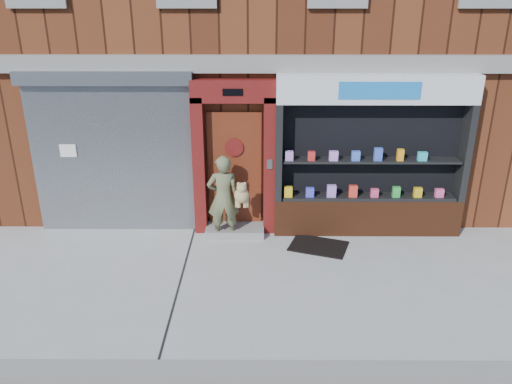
{
  "coord_description": "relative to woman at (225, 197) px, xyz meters",
  "views": [
    {
      "loc": [
        -0.3,
        -6.89,
        4.23
      ],
      "look_at": [
        -0.35,
        1.0,
        1.14
      ],
      "focal_mm": 35.0,
      "sensor_mm": 36.0,
      "label": 1
    }
  ],
  "objects": [
    {
      "name": "curb",
      "position": [
        0.92,
        -3.69,
        -0.76
      ],
      "size": [
        60.0,
        0.3,
        0.12
      ],
      "primitive_type": "cube",
      "color": "gray",
      "rests_on": "ground"
    },
    {
      "name": "red_door_bay",
      "position": [
        0.17,
        0.32,
        0.64
      ],
      "size": [
        1.52,
        0.58,
        2.9
      ],
      "color": "#4F0E0D",
      "rests_on": "ground"
    },
    {
      "name": "shutter_bay",
      "position": [
        -2.08,
        0.39,
        0.9
      ],
      "size": [
        3.1,
        0.3,
        3.04
      ],
      "color": "gray",
      "rests_on": "ground"
    },
    {
      "name": "doormat",
      "position": [
        1.71,
        -0.36,
        -0.8
      ],
      "size": [
        1.17,
        0.99,
        0.02
      ],
      "primitive_type": "cube",
      "rotation": [
        0.0,
        0.0,
        -0.34
      ],
      "color": "black",
      "rests_on": "ground"
    },
    {
      "name": "woman",
      "position": [
        0.0,
        0.0,
        0.0
      ],
      "size": [
        0.8,
        0.45,
        1.61
      ],
      "color": "#626643",
      "rests_on": "ground"
    },
    {
      "name": "pharmacy_bay",
      "position": [
        2.67,
        0.27,
        0.56
      ],
      "size": [
        3.5,
        0.41,
        3.0
      ],
      "color": "#5C2B15",
      "rests_on": "ground"
    },
    {
      "name": "ground",
      "position": [
        0.92,
        -1.54,
        -0.82
      ],
      "size": [
        80.0,
        80.0,
        0.0
      ],
      "primitive_type": "plane",
      "color": "#9E9E99",
      "rests_on": "ground"
    },
    {
      "name": "building",
      "position": [
        0.92,
        4.45,
        3.19
      ],
      "size": [
        12.0,
        8.16,
        8.0
      ],
      "color": "#4D2111",
      "rests_on": "ground"
    }
  ]
}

